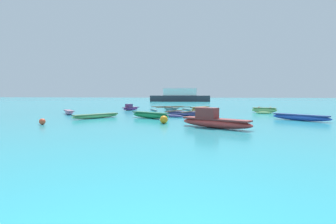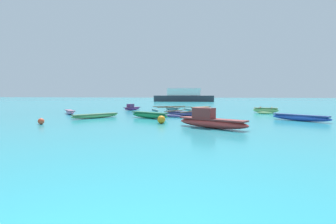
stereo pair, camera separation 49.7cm
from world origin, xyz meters
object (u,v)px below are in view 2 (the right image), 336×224
(moored_boat_0, at_px, (96,116))
(moored_boat_8, at_px, (201,109))
(moored_boat_4, at_px, (210,121))
(moored_boat_7, at_px, (132,108))
(moored_boat_5, at_px, (149,115))
(mooring_buoy_0, at_px, (161,120))
(moored_boat_6, at_px, (70,112))
(moored_boat_2, at_px, (172,109))
(moored_boat_3, at_px, (266,110))
(moored_boat_1, at_px, (300,117))
(moored_boat_9, at_px, (183,113))
(distant_ferry, at_px, (184,96))
(mooring_buoy_2, at_px, (41,121))

(moored_boat_0, height_order, moored_boat_8, moored_boat_8)
(moored_boat_4, bearing_deg, moored_boat_7, 153.58)
(moored_boat_5, height_order, mooring_buoy_0, mooring_buoy_0)
(moored_boat_0, xyz_separation_m, moored_boat_6, (-3.81, 3.16, 0.02))
(moored_boat_0, xyz_separation_m, moored_boat_8, (7.39, 8.00, 0.10))
(moored_boat_2, relative_size, moored_boat_3, 1.37)
(moored_boat_1, height_order, moored_boat_3, moored_boat_3)
(moored_boat_5, bearing_deg, moored_boat_2, 120.15)
(moored_boat_3, bearing_deg, moored_boat_6, -152.09)
(moored_boat_2, relative_size, moored_boat_7, 2.04)
(moored_boat_6, relative_size, moored_boat_9, 0.62)
(moored_boat_7, xyz_separation_m, moored_boat_8, (7.49, -1.41, 0.03))
(moored_boat_0, bearing_deg, moored_boat_7, 36.58)
(distant_ferry, bearing_deg, moored_boat_6, -98.88)
(moored_boat_1, relative_size, moored_boat_8, 1.27)
(moored_boat_2, height_order, distant_ferry, distant_ferry)
(moored_boat_1, bearing_deg, moored_boat_8, 171.97)
(moored_boat_8, bearing_deg, mooring_buoy_2, 179.95)
(moored_boat_4, bearing_deg, moored_boat_1, 69.82)
(moored_boat_0, distance_m, distant_ferry, 42.84)
(mooring_buoy_0, distance_m, distant_ferry, 45.63)
(moored_boat_5, xyz_separation_m, moored_boat_7, (-4.01, 8.99, -0.01))
(moored_boat_3, distance_m, moored_boat_6, 17.72)
(moored_boat_6, bearing_deg, moored_boat_4, 19.65)
(moored_boat_3, bearing_deg, moored_boat_8, -171.78)
(moored_boat_2, relative_size, moored_boat_6, 1.99)
(moored_boat_0, bearing_deg, mooring_buoy_0, -81.09)
(mooring_buoy_0, height_order, mooring_buoy_2, mooring_buoy_0)
(moored_boat_1, relative_size, moored_boat_5, 0.98)
(moored_boat_3, distance_m, moored_boat_4, 12.74)
(moored_boat_3, height_order, moored_boat_5, moored_boat_3)
(moored_boat_2, relative_size, moored_boat_9, 1.23)
(moored_boat_4, relative_size, moored_boat_7, 1.63)
(moored_boat_4, xyz_separation_m, moored_boat_9, (-2.13, 7.22, -0.17))
(moored_boat_0, bearing_deg, moored_boat_9, -28.39)
(moored_boat_8, relative_size, mooring_buoy_0, 5.26)
(moored_boat_4, bearing_deg, distant_ferry, 129.30)
(moored_boat_1, bearing_deg, distant_ferry, 146.62)
(moored_boat_5, relative_size, mooring_buoy_0, 6.82)
(moored_boat_6, distance_m, distant_ferry, 40.10)
(moored_boat_8, bearing_deg, moored_boat_0, 173.05)
(moored_boat_8, bearing_deg, moored_boat_7, 115.17)
(moored_boat_8, xyz_separation_m, mooring_buoy_0, (-2.00, -10.76, -0.04))
(moored_boat_3, bearing_deg, moored_boat_9, -134.45)
(moored_boat_6, relative_size, distant_ferry, 0.17)
(distant_ferry, bearing_deg, moored_boat_2, -86.73)
(moored_boat_0, distance_m, moored_boat_1, 14.10)
(moored_boat_8, relative_size, mooring_buoy_2, 7.02)
(moored_boat_0, xyz_separation_m, mooring_buoy_2, (-1.44, -4.23, -0.00))
(moored_boat_9, bearing_deg, moored_boat_5, -105.70)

